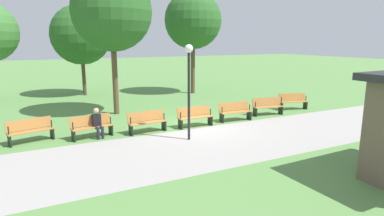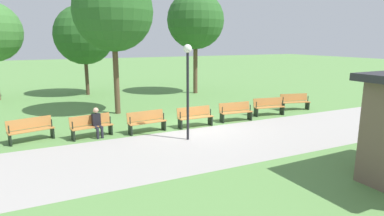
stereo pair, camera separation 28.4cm
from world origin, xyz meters
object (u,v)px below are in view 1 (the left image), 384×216
object	(u,v)px
person_seated	(97,122)
tree_3	(81,35)
bench_3	(195,116)
bench_4	(147,121)
bench_2	(235,111)
tree_0	(193,21)
bench_0	(293,101)
bench_6	(31,130)
tree_2	(112,11)
lamp_post	(189,74)
bench_1	(268,106)
bench_5	(92,126)

from	to	relation	value
person_seated	tree_3	size ratio (longest dim) A/B	0.19
bench_3	bench_4	world-z (taller)	same
bench_2	tree_0	distance (m)	9.89
bench_0	bench_4	bearing A→B (deg)	18.80
bench_3	bench_6	xyz separation A→B (m)	(6.65, -0.82, 0.00)
tree_2	lamp_post	size ratio (longest dim) A/B	1.97
tree_0	bench_0	bearing A→B (deg)	107.22
bench_2	tree_2	world-z (taller)	tree_2
bench_4	bench_6	size ratio (longest dim) A/B	0.98
bench_0	tree_3	distance (m)	14.70
bench_1	bench_3	size ratio (longest dim) A/B	1.03
lamp_post	bench_3	bearing A→B (deg)	-124.34
bench_3	bench_2	bearing A→B (deg)	-177.66
bench_3	bench_4	xyz separation A→B (m)	(2.24, -0.09, 0.00)
bench_0	person_seated	distance (m)	10.92
bench_5	bench_4	bearing A→B (deg)	163.57
bench_1	tree_3	distance (m)	13.71
bench_0	bench_2	distance (m)	4.47
person_seated	bench_1	bearing A→B (deg)	171.30
bench_4	bench_6	world-z (taller)	same
bench_2	tree_2	xyz separation A→B (m)	(4.75, -4.11, 4.78)
bench_1	tree_2	distance (m)	9.28
bench_5	tree_3	xyz separation A→B (m)	(-1.43, -10.86, 3.73)
bench_4	person_seated	world-z (taller)	person_seated
tree_0	lamp_post	bearing A→B (deg)	62.14
bench_2	tree_0	xyz separation A→B (m)	(-2.02, -8.45, 4.74)
bench_3	bench_4	size ratio (longest dim) A/B	0.98
bench_2	tree_3	distance (m)	12.87
bench_3	lamp_post	xyz separation A→B (m)	(1.12, 1.63, 2.13)
bench_6	tree_3	world-z (taller)	tree_3
bench_2	bench_3	size ratio (longest dim) A/B	1.02
bench_2	bench_3	bearing A→B (deg)	7.05
bench_1	lamp_post	bearing A→B (deg)	29.13
bench_6	lamp_post	size ratio (longest dim) A/B	0.46
bench_3	tree_3	world-z (taller)	tree_3
person_seated	tree_2	distance (m)	6.31
bench_1	tree_3	size ratio (longest dim) A/B	0.27
bench_5	person_seated	xyz separation A→B (m)	(-0.21, 0.11, 0.17)
bench_4	lamp_post	world-z (taller)	lamp_post
bench_3	bench_5	distance (m)	4.47
tree_2	tree_0	bearing A→B (deg)	-147.39
bench_4	person_seated	size ratio (longest dim) A/B	1.39
bench_1	person_seated	distance (m)	8.71
bench_6	person_seated	distance (m)	2.47
lamp_post	bench_4	bearing A→B (deg)	-56.98
bench_0	tree_2	bearing A→B (deg)	-6.16
tree_2	lamp_post	world-z (taller)	tree_2
bench_0	tree_2	size ratio (longest dim) A/B	0.23
bench_0	tree_0	distance (m)	9.37
bench_3	bench_6	bearing A→B (deg)	-7.02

